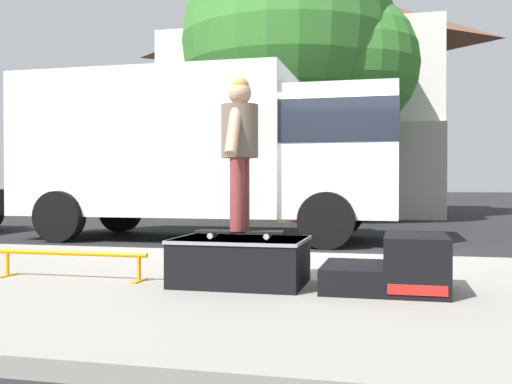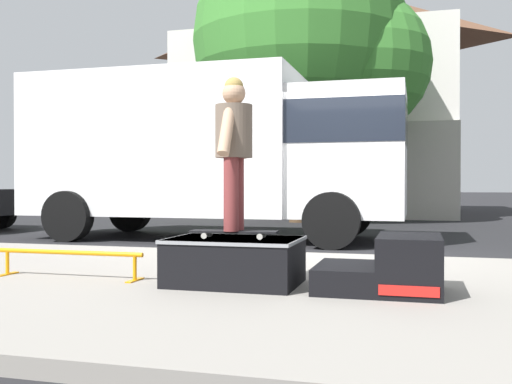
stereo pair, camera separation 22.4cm
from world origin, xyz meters
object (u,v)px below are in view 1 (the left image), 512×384
(kicker_ramp, at_px, (396,268))
(skater_kid, at_px, (240,140))
(skateboard, at_px, (240,232))
(street_tree_main, at_px, (301,46))
(grind_rail, at_px, (71,258))
(box_truck, at_px, (208,147))
(skate_box, at_px, (241,260))

(kicker_ramp, distance_m, skater_kid, 1.74)
(skater_kid, bearing_deg, skateboard, 90.00)
(skateboard, relative_size, street_tree_main, 0.10)
(grind_rail, distance_m, street_tree_main, 11.41)
(grind_rail, xyz_separation_m, box_truck, (-0.39, 5.37, 1.38))
(skate_box, bearing_deg, grind_rail, -177.85)
(kicker_ramp, distance_m, grind_rail, 3.01)
(skate_box, bearing_deg, kicker_ramp, -0.02)
(skate_box, xyz_separation_m, street_tree_main, (-1.13, 10.46, 4.36))
(kicker_ramp, distance_m, skateboard, 1.38)
(skate_box, height_order, skateboard, skateboard)
(skater_kid, height_order, street_tree_main, street_tree_main)
(skater_kid, bearing_deg, box_truck, 110.91)
(kicker_ramp, relative_size, street_tree_main, 0.13)
(skate_box, xyz_separation_m, kicker_ramp, (1.36, -0.00, -0.03))
(skateboard, bearing_deg, skate_box, 88.76)
(street_tree_main, bearing_deg, skater_kid, -83.86)
(skate_box, distance_m, grind_rail, 1.65)
(kicker_ramp, relative_size, box_truck, 0.15)
(skate_box, relative_size, kicker_ramp, 1.13)
(kicker_ramp, xyz_separation_m, skateboard, (-1.36, -0.02, 0.28))
(skate_box, xyz_separation_m, box_truck, (-2.04, 5.31, 1.36))
(skater_kid, height_order, box_truck, box_truck)
(skater_kid, bearing_deg, street_tree_main, 96.14)
(grind_rail, xyz_separation_m, skater_kid, (1.65, 0.04, 1.09))
(skate_box, relative_size, grind_rail, 0.75)
(box_truck, relative_size, street_tree_main, 0.89)
(kicker_ramp, height_order, box_truck, box_truck)
(skater_kid, xyz_separation_m, street_tree_main, (-1.13, 10.49, 3.30))
(skateboard, bearing_deg, skater_kid, -90.00)
(skateboard, distance_m, skater_kid, 0.82)
(skate_box, xyz_separation_m, grind_rail, (-1.65, -0.06, -0.02))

